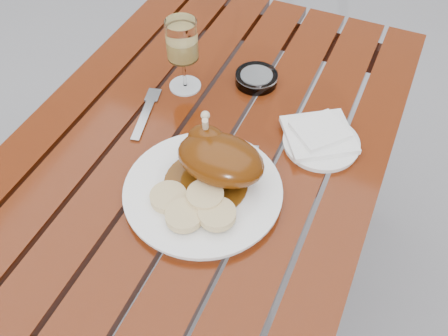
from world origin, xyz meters
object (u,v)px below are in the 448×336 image
Objects in this scene: wine_glass at (183,56)px; side_plate at (321,143)px; table at (208,227)px; ashtray at (256,78)px; dinner_plate at (203,192)px.

side_plate is at bearing -9.08° from wine_glass.
table is at bearing -48.99° from wine_glass.
side_plate is at bearing 16.14° from table.
ashtray reaches higher than table.
wine_glass reaches higher than ashtray.
dinner_plate is 0.38m from ashtray.
side_plate is (0.18, 0.23, -0.00)m from dinner_plate.
dinner_plate reaches higher than side_plate.
table is 7.05× the size of side_plate.
ashtray is at bearing 28.82° from wine_glass.
table is 6.51× the size of wine_glass.
wine_glass is at bearing 131.01° from table.
ashtray is (-0.21, 0.14, 0.01)m from side_plate.
wine_glass is (-0.19, 0.29, 0.08)m from dinner_plate.
wine_glass is at bearing 170.92° from side_plate.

